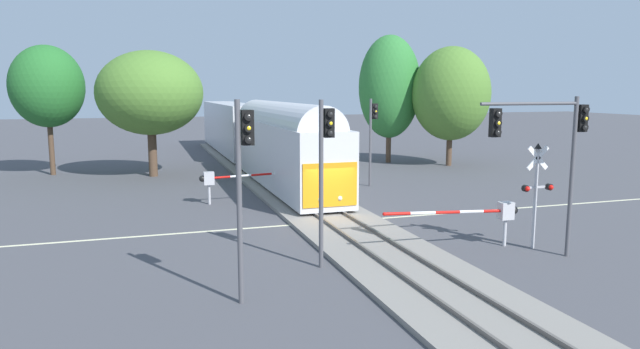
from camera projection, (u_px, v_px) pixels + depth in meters
name	position (u px, v px, depth m)	size (l,w,h in m)	color
ground_plane	(334.00, 222.00, 26.92)	(220.00, 220.00, 0.00)	#47474C
road_centre_stripe	(334.00, 222.00, 26.92)	(44.00, 0.20, 0.01)	beige
railway_track	(334.00, 220.00, 26.91)	(4.40, 80.00, 0.32)	gray
commuter_train	(254.00, 133.00, 44.85)	(3.04, 40.78, 5.16)	silver
crossing_gate_near	(492.00, 213.00, 22.39)	(5.91, 0.40, 1.80)	#B7B7BC
crossing_signal_mast	(537.00, 185.00, 22.05)	(1.36, 0.44, 4.20)	#B2B2B7
crossing_gate_far	(223.00, 178.00, 31.08)	(6.44, 0.40, 1.80)	#B7B7BC
traffic_signal_far_side	(373.00, 128.00, 36.39)	(0.53, 0.38, 5.67)	#4C4C51
traffic_signal_near_left	(243.00, 169.00, 16.12)	(0.53, 0.38, 5.98)	#4C4C51
traffic_signal_median	(325.00, 157.00, 19.46)	(0.53, 0.38, 5.91)	#4C4C51
traffic_signal_near_right	(550.00, 138.00, 20.37)	(4.48, 0.38, 6.01)	#4C4C51
pine_left_background	(47.00, 87.00, 40.84)	(5.17, 5.17, 9.44)	#4C3828
oak_far_right	(390.00, 87.00, 47.99)	(5.24, 5.24, 10.82)	#4C3828
oak_behind_train	(150.00, 93.00, 40.25)	(7.48, 7.48, 9.01)	#4C3828
maple_right_background	(451.00, 94.00, 46.02)	(6.35, 6.35, 9.73)	#4C3828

